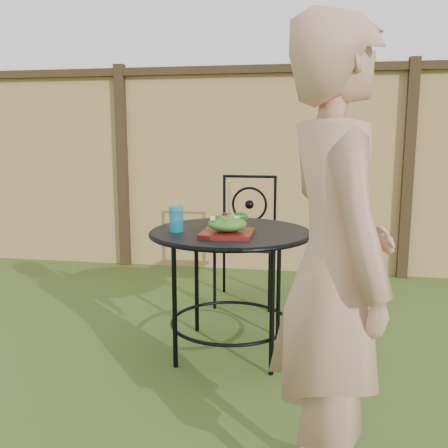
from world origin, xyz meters
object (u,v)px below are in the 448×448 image
object	(u,v)px
diner	(334,271)
salad_plate	(227,233)
patio_table	(230,254)
patio_chair	(247,235)

from	to	relation	value
diner	salad_plate	size ratio (longest dim) A/B	6.03
diner	patio_table	bearing A→B (deg)	8.04
patio_table	patio_chair	distance (m)	0.96
patio_table	salad_plate	world-z (taller)	salad_plate
patio_chair	salad_plate	world-z (taller)	patio_chair
patio_chair	diner	bearing A→B (deg)	-74.98
patio_chair	salad_plate	xyz separation A→B (m)	(0.04, -1.11, 0.23)
patio_chair	diner	world-z (taller)	diner
patio_chair	salad_plate	size ratio (longest dim) A/B	3.52
patio_table	patio_chair	xyz separation A→B (m)	(-0.03, 0.96, -0.08)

